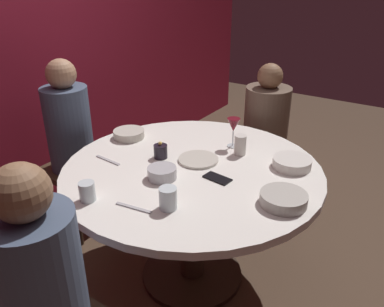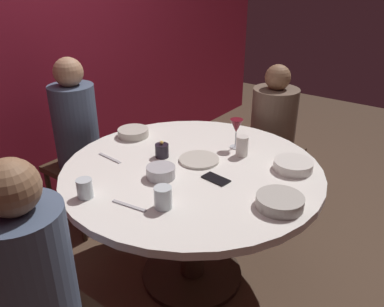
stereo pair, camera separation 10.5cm
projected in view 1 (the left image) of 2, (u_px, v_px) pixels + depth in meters
name	position (u px, v px, depth m)	size (l,w,h in m)	color
ground_plane	(192.00, 274.00, 2.40)	(8.00, 8.00, 0.00)	#4C3828
back_wall	(8.00, 35.00, 2.54)	(6.00, 0.10, 2.60)	maroon
dining_table	(192.00, 191.00, 2.14)	(1.38, 1.38, 0.74)	white
seated_diner_left	(40.00, 280.00, 1.36)	(0.40, 0.40, 1.17)	#3F2D1E
seated_diner_back	(69.00, 131.00, 2.55)	(0.40, 0.40, 1.20)	#3F2D1E
seated_diner_right	(266.00, 121.00, 2.83)	(0.40, 0.40, 1.11)	#3F2D1E
candle_holder	(161.00, 151.00, 2.16)	(0.08, 0.08, 0.10)	black
wine_glass	(233.00, 126.00, 2.25)	(0.08, 0.08, 0.18)	silver
dinner_plate	(198.00, 159.00, 2.14)	(0.22, 0.22, 0.01)	beige
cell_phone	(217.00, 178.00, 1.96)	(0.07, 0.14, 0.01)	black
bowl_serving_large	(162.00, 173.00, 1.95)	(0.15, 0.15, 0.06)	#B7B7BC
bowl_salad_center	(129.00, 134.00, 2.42)	(0.19, 0.19, 0.05)	beige
bowl_small_white	(283.00, 199.00, 1.74)	(0.21, 0.21, 0.05)	#B2ADA3
bowl_sauce_side	(292.00, 163.00, 2.06)	(0.20, 0.20, 0.05)	silver
cup_near_candle	(87.00, 191.00, 1.76)	(0.07, 0.07, 0.09)	silver
cup_by_left_diner	(240.00, 145.00, 2.19)	(0.07, 0.07, 0.11)	silver
cup_by_right_diner	(168.00, 198.00, 1.70)	(0.08, 0.08, 0.10)	silver
fork_near_plate	(133.00, 208.00, 1.72)	(0.02, 0.18, 0.01)	#B7B7BC
knife_near_plate	(108.00, 160.00, 2.14)	(0.02, 0.18, 0.01)	#B7B7BC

